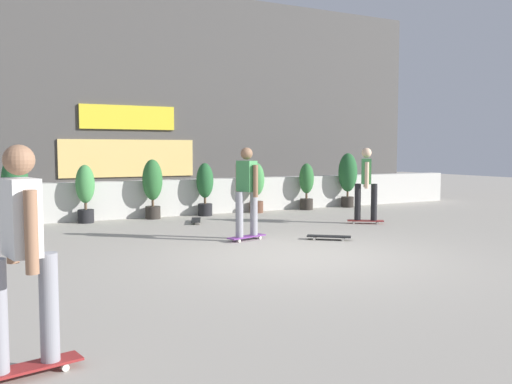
{
  "coord_description": "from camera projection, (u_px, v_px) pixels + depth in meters",
  "views": [
    {
      "loc": [
        -4.5,
        -7.16,
        1.66
      ],
      "look_at": [
        0.0,
        1.5,
        0.9
      ],
      "focal_mm": 38.41,
      "sensor_mm": 36.0,
      "label": 1
    }
  ],
  "objects": [
    {
      "name": "ground_plane",
      "position": [
        300.0,
        256.0,
        8.53
      ],
      "size": [
        48.0,
        48.0,
        0.0
      ],
      "primitive_type": "plane",
      "color": "#A8A093"
    },
    {
      "name": "planter_wall",
      "position": [
        174.0,
        197.0,
        13.8
      ],
      "size": [
        18.0,
        0.4,
        0.9
      ],
      "primitive_type": "cube",
      "color": "beige",
      "rests_on": "ground"
    },
    {
      "name": "building_backdrop",
      "position": [
        131.0,
        99.0,
        17.12
      ],
      "size": [
        20.0,
        2.08,
        6.5
      ],
      "color": "#4C4947",
      "rests_on": "ground"
    },
    {
      "name": "potted_plant_1",
      "position": [
        15.0,
        185.0,
        11.67
      ],
      "size": [
        0.54,
        0.54,
        1.56
      ],
      "color": "black",
      "rests_on": "ground"
    },
    {
      "name": "potted_plant_2",
      "position": [
        85.0,
        191.0,
        12.35
      ],
      "size": [
        0.42,
        0.42,
        1.31
      ],
      "color": "black",
      "rests_on": "ground"
    },
    {
      "name": "potted_plant_3",
      "position": [
        153.0,
        185.0,
        13.06
      ],
      "size": [
        0.48,
        0.48,
        1.42
      ],
      "color": "#2D2823",
      "rests_on": "ground"
    },
    {
      "name": "potted_plant_4",
      "position": [
        205.0,
        186.0,
        13.69
      ],
      "size": [
        0.43,
        0.43,
        1.32
      ],
      "color": "black",
      "rests_on": "ground"
    },
    {
      "name": "potted_plant_5",
      "position": [
        256.0,
        185.0,
        14.36
      ],
      "size": [
        0.42,
        0.42,
        1.31
      ],
      "color": "brown",
      "rests_on": "ground"
    },
    {
      "name": "potted_plant_6",
      "position": [
        307.0,
        184.0,
        15.08
      ],
      "size": [
        0.4,
        0.4,
        1.28
      ],
      "color": "#2D2823",
      "rests_on": "ground"
    },
    {
      "name": "potted_plant_7",
      "position": [
        348.0,
        176.0,
        15.7
      ],
      "size": [
        0.54,
        0.54,
        1.55
      ],
      "color": "#2D2823",
      "rests_on": "ground"
    },
    {
      "name": "skater_foreground",
      "position": [
        247.0,
        189.0,
        9.96
      ],
      "size": [
        0.82,
        0.54,
        1.7
      ],
      "color": "#72338C",
      "rests_on": "ground"
    },
    {
      "name": "skater_mid_plaza",
      "position": [
        366.0,
        182.0,
        12.19
      ],
      "size": [
        0.77,
        0.63,
        1.7
      ],
      "color": "maroon",
      "rests_on": "ground"
    },
    {
      "name": "skater_far_left",
      "position": [
        22.0,
        250.0,
        3.93
      ],
      "size": [
        0.82,
        0.55,
        1.7
      ],
      "color": "maroon",
      "rests_on": "ground"
    },
    {
      "name": "skateboard_near_camera",
      "position": [
        196.0,
        220.0,
        12.39
      ],
      "size": [
        0.49,
        0.82,
        0.08
      ],
      "color": "black",
      "rests_on": "ground"
    },
    {
      "name": "skateboard_aside",
      "position": [
        329.0,
        237.0,
        10.05
      ],
      "size": [
        0.75,
        0.66,
        0.08
      ],
      "color": "black",
      "rests_on": "ground"
    }
  ]
}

